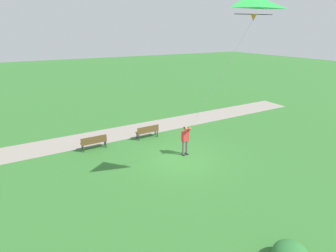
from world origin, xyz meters
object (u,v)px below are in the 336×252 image
object	(u,v)px
person_kite_flyer	(186,138)
park_bench_far_walkway	(94,141)
park_bench_near_walkway	(148,131)
flying_kite	(249,10)

from	to	relation	value
person_kite_flyer	park_bench_far_walkway	bearing A→B (deg)	53.61
park_bench_near_walkway	park_bench_far_walkway	world-z (taller)	same
flying_kite	park_bench_far_walkway	bearing A→B (deg)	34.03
person_kite_flyer	park_bench_near_walkway	world-z (taller)	person_kite_flyer
flying_kite	park_bench_far_walkway	distance (m)	10.66
flying_kite	park_bench_near_walkway	size ratio (longest dim) A/B	3.95
person_kite_flyer	flying_kite	distance (m)	7.22
person_kite_flyer	park_bench_far_walkway	world-z (taller)	person_kite_flyer
park_bench_near_walkway	park_bench_far_walkway	bearing A→B (deg)	89.46
flying_kite	park_bench_far_walkway	xyz separation A→B (m)	(6.79, 4.58, -6.82)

